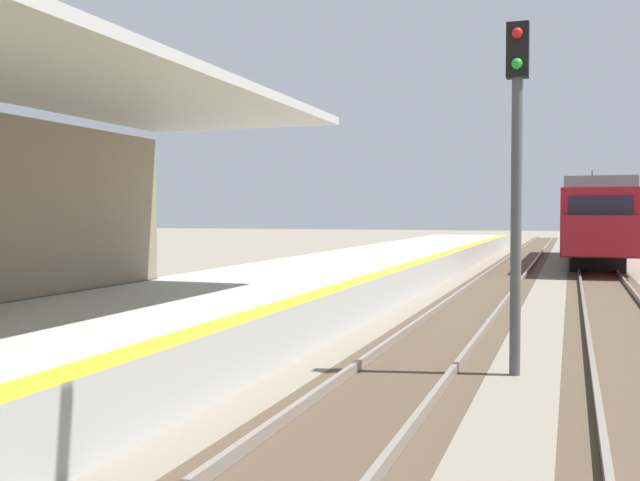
% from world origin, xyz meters
% --- Properties ---
extents(station_platform, '(5.00, 80.00, 0.91)m').
position_xyz_m(station_platform, '(-2.50, 16.00, 0.45)').
color(station_platform, '#A8A8A3').
rests_on(station_platform, ground).
extents(track_pair_nearest_platform, '(2.34, 120.00, 0.16)m').
position_xyz_m(track_pair_nearest_platform, '(1.90, 20.00, 0.05)').
color(track_pair_nearest_platform, '#4C3D2D').
rests_on(track_pair_nearest_platform, ground).
extents(track_pair_middle, '(2.34, 120.00, 0.16)m').
position_xyz_m(track_pair_middle, '(5.30, 20.00, 0.05)').
color(track_pair_middle, '#4C3D2D').
rests_on(track_pair_middle, ground).
extents(approaching_train, '(2.93, 19.60, 4.76)m').
position_xyz_m(approaching_train, '(5.30, 41.64, 2.18)').
color(approaching_train, maroon).
rests_on(approaching_train, ground).
extents(rail_signal_post, '(0.32, 0.34, 5.20)m').
position_xyz_m(rail_signal_post, '(3.47, 14.45, 3.19)').
color(rail_signal_post, '#4C4C4C').
rests_on(rail_signal_post, ground).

